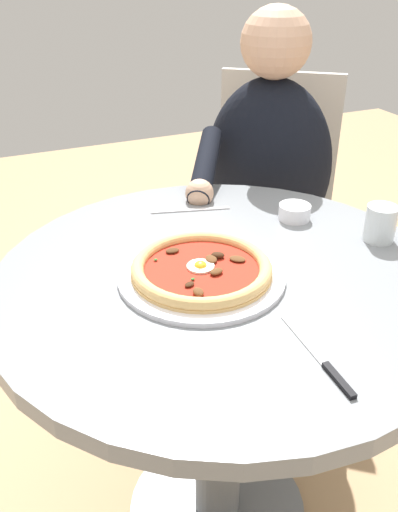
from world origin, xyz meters
TOP-DOWN VIEW (x-y plane):
  - ground_plane at (0.00, 0.00)m, footprint 6.00×6.00m
  - dining_table at (0.00, 0.00)m, footprint 0.89×0.89m
  - pizza_on_plate at (-0.05, 0.00)m, footprint 0.32×0.32m
  - water_glass at (0.36, -0.01)m, footprint 0.07×0.07m
  - steak_knife at (0.02, -0.31)m, footprint 0.02×0.21m
  - ramekin_capers at (0.25, 0.15)m, footprint 0.07×0.07m
  - fork_utensil at (0.05, 0.28)m, footprint 0.18×0.06m
  - diner_person at (0.38, 0.49)m, footprint 0.55×0.43m
  - cafe_chair_diner at (0.48, 0.61)m, footprint 0.60×0.60m

SIDE VIEW (x-z plane):
  - ground_plane at x=0.00m, z-range -0.02..0.00m
  - diner_person at x=0.38m, z-range -0.06..1.07m
  - cafe_chair_diner at x=0.48m, z-range 0.09..1.01m
  - dining_table at x=0.00m, z-range 0.20..0.91m
  - fork_utensil at x=0.05m, z-range 0.71..0.72m
  - steak_knife at x=0.02m, z-range 0.71..0.72m
  - pizza_on_plate at x=-0.05m, z-range 0.71..0.75m
  - ramekin_capers at x=0.25m, z-range 0.72..0.75m
  - water_glass at x=0.36m, z-range 0.71..0.79m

